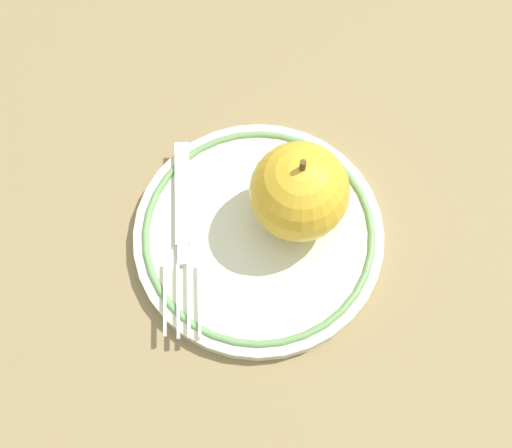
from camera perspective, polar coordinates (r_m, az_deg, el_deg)
name	(u,v)px	position (r m, az deg, el deg)	size (l,w,h in m)	color
ground_plane	(250,230)	(0.58, -0.51, -0.50)	(2.00, 2.00, 0.00)	olive
plate	(256,237)	(0.57, 0.00, -1.07)	(0.20, 0.20, 0.01)	beige
apple_red_whole	(299,192)	(0.53, 3.49, 2.58)	(0.08, 0.08, 0.09)	gold
fork	(183,230)	(0.56, -5.88, -0.45)	(0.14, 0.12, 0.00)	silver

